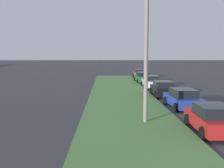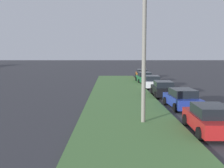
{
  "view_description": "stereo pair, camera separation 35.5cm",
  "coord_description": "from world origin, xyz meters",
  "views": [
    {
      "loc": [
        -8.29,
        7.98,
        4.13
      ],
      "look_at": [
        16.05,
        7.42,
        1.37
      ],
      "focal_mm": 44.01,
      "sensor_mm": 36.0,
      "label": 1
    },
    {
      "loc": [
        -8.3,
        7.63,
        4.13
      ],
      "look_at": [
        16.05,
        7.42,
        1.37
      ],
      "focal_mm": 44.01,
      "sensor_mm": 36.0,
      "label": 2
    }
  ],
  "objects": [
    {
      "name": "parked_car_white",
      "position": [
        24.0,
        2.6,
        0.72
      ],
      "size": [
        4.37,
        2.16,
        1.47
      ],
      "rotation": [
        0.0,
        0.0,
        -0.04
      ],
      "color": "silver",
      "rests_on": "ground"
    },
    {
      "name": "grass_median",
      "position": [
        10.0,
        6.52,
        0.06
      ],
      "size": [
        60.0,
        6.0,
        0.12
      ],
      "primitive_type": "cube",
      "color": "#517F42",
      "rests_on": "ground"
    },
    {
      "name": "parked_car_red",
      "position": [
        5.61,
        2.43,
        0.72
      ],
      "size": [
        4.35,
        2.11,
        1.47
      ],
      "rotation": [
        0.0,
        0.0,
        -0.03
      ],
      "color": "red",
      "rests_on": "ground"
    },
    {
      "name": "streetlight",
      "position": [
        7.3,
        5.33,
        4.39
      ],
      "size": [
        1.03,
        2.82,
        7.5
      ],
      "color": "gray",
      "rests_on": "ground"
    },
    {
      "name": "parked_car_black",
      "position": [
        17.62,
        2.52,
        0.72
      ],
      "size": [
        4.33,
        2.08,
        1.47
      ],
      "rotation": [
        0.0,
        0.0,
        -0.02
      ],
      "color": "black",
      "rests_on": "ground"
    },
    {
      "name": "parked_car_green",
      "position": [
        29.97,
        2.78,
        0.72
      ],
      "size": [
        4.37,
        2.16,
        1.47
      ],
      "rotation": [
        0.0,
        0.0,
        0.04
      ],
      "color": "#1E6B38",
      "rests_on": "ground"
    },
    {
      "name": "parked_car_blue",
      "position": [
        11.93,
        2.2,
        0.72
      ],
      "size": [
        4.4,
        2.21,
        1.47
      ],
      "rotation": [
        0.0,
        0.0,
        0.06
      ],
      "color": "#23389E",
      "rests_on": "ground"
    },
    {
      "name": "parked_car_orange",
      "position": [
        36.75,
        2.31,
        0.72
      ],
      "size": [
        4.36,
        2.13,
        1.47
      ],
      "rotation": [
        0.0,
        0.0,
        -0.03
      ],
      "color": "orange",
      "rests_on": "ground"
    }
  ]
}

